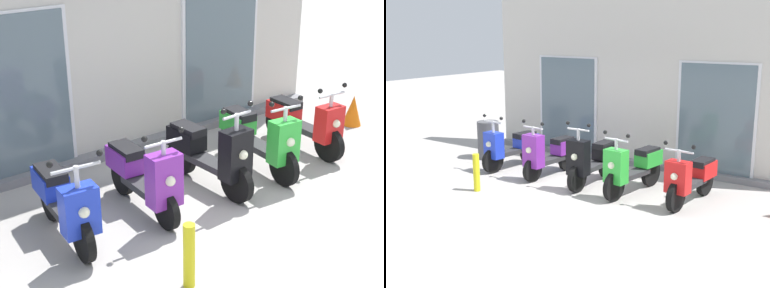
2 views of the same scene
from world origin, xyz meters
TOP-DOWN VIEW (x-y plane):
  - ground_plane at (0.00, 0.00)m, footprint 40.00×40.00m
  - storefront_facade at (0.00, 3.04)m, footprint 7.54×0.50m
  - scooter_blue at (-2.03, 1.16)m, footprint 0.59×1.55m
  - scooter_purple at (-0.99, 1.12)m, footprint 0.55×1.52m
  - scooter_black at (0.04, 1.11)m, footprint 0.52×1.62m
  - scooter_green at (0.93, 1.09)m, footprint 0.57×1.68m
  - scooter_red at (2.00, 1.19)m, footprint 0.56×1.60m
  - trash_bin at (-3.03, 1.49)m, footprint 0.49×0.49m
  - curb_bollard at (-1.50, -0.39)m, footprint 0.12×0.12m

SIDE VIEW (x-z plane):
  - ground_plane at x=0.00m, z-range 0.00..0.00m
  - curb_bollard at x=-1.50m, z-range 0.00..0.70m
  - trash_bin at x=-3.03m, z-range 0.00..0.86m
  - scooter_red at x=2.00m, z-range -0.12..1.02m
  - scooter_blue at x=-2.03m, z-range -0.13..1.07m
  - scooter_purple at x=-0.99m, z-range -0.11..1.09m
  - scooter_green at x=0.93m, z-range -0.11..1.11m
  - scooter_black at x=0.04m, z-range -0.14..1.15m
  - storefront_facade at x=0.00m, z-range -0.07..3.81m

